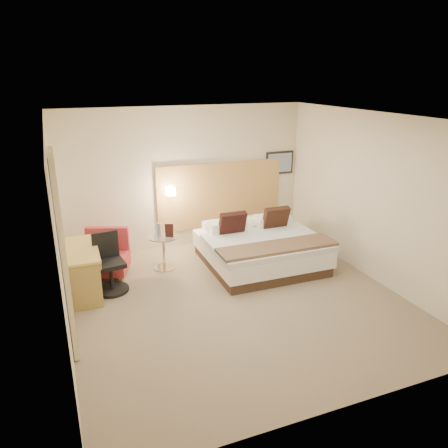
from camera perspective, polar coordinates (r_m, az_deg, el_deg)
name	(u,v)px	position (r m, az deg, el deg)	size (l,w,h in m)	color
floor	(236,300)	(6.75, 1.60, -9.85)	(4.80, 5.00, 0.02)	#7F6D55
ceiling	(238,117)	(5.93, 1.85, 13.82)	(4.80, 5.00, 0.02)	white
wall_back	(186,178)	(8.48, -5.02, 6.06)	(4.80, 0.02, 2.70)	beige
wall_front	(345,293)	(4.19, 15.54, -8.68)	(4.80, 0.02, 2.70)	beige
wall_left	(57,237)	(5.74, -20.98, -1.59)	(0.02, 5.00, 2.70)	beige
wall_right	(374,198)	(7.46, 19.03, 3.24)	(0.02, 5.00, 2.70)	beige
headboard_panel	(220,195)	(8.76, -0.48, 3.86)	(2.60, 0.04, 1.30)	tan
art_frame	(279,163)	(9.19, 7.26, 7.95)	(0.62, 0.03, 0.47)	black
art_canvas	(280,163)	(9.17, 7.32, 7.93)	(0.54, 0.01, 0.39)	gray
lamp_arm	(170,190)	(8.36, -7.11, 4.37)	(0.02, 0.02, 0.12)	white
lamp_shade	(171,191)	(8.30, -7.00, 4.27)	(0.15, 0.15, 0.15)	#FFEDC6
curtain	(63,254)	(5.55, -20.23, -3.64)	(0.06, 0.90, 2.42)	beige
bottle_a	(159,229)	(7.59, -8.51, -0.67)	(0.07, 0.07, 0.22)	#89A6D4
menu_folder	(169,230)	(7.49, -7.16, -0.80)	(0.14, 0.05, 0.24)	#341715
bed	(260,248)	(7.80, 4.72, -3.11)	(2.01, 1.93, 0.96)	#39281C
lounge_chair	(106,257)	(7.67, -15.15, -4.20)	(0.91, 0.85, 0.77)	tan
side_table	(164,250)	(7.67, -7.87, -3.44)	(0.70, 0.70, 0.60)	silver
desk	(82,258)	(7.01, -18.09, -4.26)	(0.57, 1.20, 0.74)	#D2AF52
desk_chair	(110,268)	(7.06, -14.72, -5.57)	(0.58, 0.58, 0.92)	black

